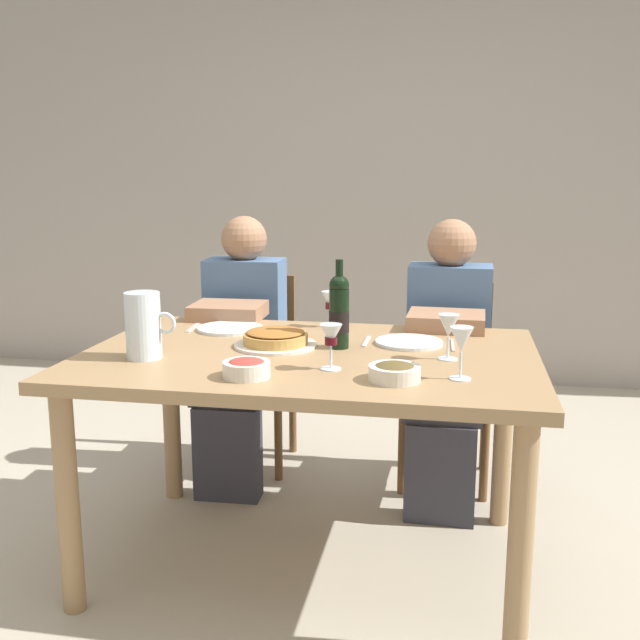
{
  "coord_description": "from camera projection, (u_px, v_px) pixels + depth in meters",
  "views": [
    {
      "loc": [
        0.47,
        -2.33,
        1.35
      ],
      "look_at": [
        0.04,
        -0.02,
        0.88
      ],
      "focal_mm": 41.37,
      "sensor_mm": 36.0,
      "label": 1
    }
  ],
  "objects": [
    {
      "name": "wine_glass_spare",
      "position": [
        449.0,
        327.0,
        2.34
      ],
      "size": [
        0.07,
        0.07,
        0.15
      ],
      "color": "silver",
      "rests_on": "dining_table"
    },
    {
      "name": "back_wall",
      "position": [
        385.0,
        163.0,
        4.7
      ],
      "size": [
        8.0,
        0.1,
        2.8
      ],
      "primitive_type": "cube",
      "color": "#A3998E",
      "rests_on": "ground"
    },
    {
      "name": "diner_left",
      "position": [
        239.0,
        343.0,
        3.21
      ],
      "size": [
        0.35,
        0.51,
        1.16
      ],
      "rotation": [
        0.0,
        0.0,
        3.17
      ],
      "color": "#4C6B93",
      "rests_on": "ground"
    },
    {
      "name": "diner_right",
      "position": [
        447.0,
        355.0,
        3.01
      ],
      "size": [
        0.35,
        0.51,
        1.16
      ],
      "rotation": [
        0.0,
        0.0,
        3.11
      ],
      "color": "#4C6B93",
      "rests_on": "ground"
    },
    {
      "name": "wine_glass_centre",
      "position": [
        461.0,
        342.0,
        2.11
      ],
      "size": [
        0.07,
        0.07,
        0.16
      ],
      "color": "silver",
      "rests_on": "dining_table"
    },
    {
      "name": "knife_left_setting",
      "position": [
        453.0,
        345.0,
        2.54
      ],
      "size": [
        0.02,
        0.18,
        0.0
      ],
      "primitive_type": "cube",
      "rotation": [
        0.0,
        0.0,
        1.61
      ],
      "color": "silver",
      "rests_on": "dining_table"
    },
    {
      "name": "knife_right_setting",
      "position": [
        269.0,
        331.0,
        2.77
      ],
      "size": [
        0.03,
        0.18,
        0.0
      ],
      "primitive_type": "cube",
      "rotation": [
        0.0,
        0.0,
        1.67
      ],
      "color": "silver",
      "rests_on": "dining_table"
    },
    {
      "name": "chair_left",
      "position": [
        253.0,
        356.0,
        3.46
      ],
      "size": [
        0.41,
        0.41,
        0.87
      ],
      "rotation": [
        0.0,
        0.0,
        3.17
      ],
      "color": "brown",
      "rests_on": "ground"
    },
    {
      "name": "wine_glass_right_diner",
      "position": [
        330.0,
        302.0,
        2.83
      ],
      "size": [
        0.07,
        0.07,
        0.14
      ],
      "color": "silver",
      "rests_on": "dining_table"
    },
    {
      "name": "wine_glass_left_diner",
      "position": [
        331.0,
        337.0,
        2.22
      ],
      "size": [
        0.07,
        0.07,
        0.14
      ],
      "color": "silver",
      "rests_on": "dining_table"
    },
    {
      "name": "olive_bowl",
      "position": [
        395.0,
        371.0,
        2.12
      ],
      "size": [
        0.15,
        0.15,
        0.05
      ],
      "color": "silver",
      "rests_on": "dining_table"
    },
    {
      "name": "ground_plane",
      "position": [
        310.0,
        561.0,
        2.6
      ],
      "size": [
        8.0,
        8.0,
        0.0
      ],
      "primitive_type": "plane",
      "color": "#B2A893"
    },
    {
      "name": "fork_left_setting",
      "position": [
        366.0,
        341.0,
        2.6
      ],
      "size": [
        0.01,
        0.16,
        0.0
      ],
      "primitive_type": "cube",
      "rotation": [
        0.0,
        0.0,
        1.57
      ],
      "color": "silver",
      "rests_on": "dining_table"
    },
    {
      "name": "dinner_plate_left_setting",
      "position": [
        409.0,
        342.0,
        2.57
      ],
      "size": [
        0.24,
        0.24,
        0.01
      ],
      "primitive_type": "cylinder",
      "color": "silver",
      "rests_on": "dining_table"
    },
    {
      "name": "dinner_plate_right_setting",
      "position": [
        230.0,
        328.0,
        2.79
      ],
      "size": [
        0.25,
        0.25,
        0.01
      ],
      "primitive_type": "cylinder",
      "color": "silver",
      "rests_on": "dining_table"
    },
    {
      "name": "wine_bottle",
      "position": [
        339.0,
        311.0,
        2.49
      ],
      "size": [
        0.07,
        0.07,
        0.3
      ],
      "color": "black",
      "rests_on": "dining_table"
    },
    {
      "name": "baked_tart",
      "position": [
        276.0,
        339.0,
        2.53
      ],
      "size": [
        0.29,
        0.29,
        0.06
      ],
      "color": "silver",
      "rests_on": "dining_table"
    },
    {
      "name": "dining_table",
      "position": [
        310.0,
        379.0,
        2.47
      ],
      "size": [
        1.5,
        1.0,
        0.76
      ],
      "color": "#9E7A51",
      "rests_on": "ground"
    },
    {
      "name": "water_pitcher",
      "position": [
        144.0,
        329.0,
        2.36
      ],
      "size": [
        0.17,
        0.11,
        0.22
      ],
      "color": "silver",
      "rests_on": "dining_table"
    },
    {
      "name": "salad_bowl",
      "position": [
        246.0,
        368.0,
        2.15
      ],
      "size": [
        0.14,
        0.14,
        0.06
      ],
      "color": "silver",
      "rests_on": "dining_table"
    },
    {
      "name": "spoon_right_setting",
      "position": [
        193.0,
        328.0,
        2.82
      ],
      "size": [
        0.03,
        0.16,
        0.0
      ],
      "primitive_type": "cube",
      "rotation": [
        0.0,
        0.0,
        1.66
      ],
      "color": "silver",
      "rests_on": "dining_table"
    },
    {
      "name": "chair_right",
      "position": [
        448.0,
        368.0,
        3.26
      ],
      "size": [
        0.41,
        0.41,
        0.87
      ],
      "rotation": [
        0.0,
        0.0,
        3.11
      ],
      "color": "brown",
      "rests_on": "ground"
    }
  ]
}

